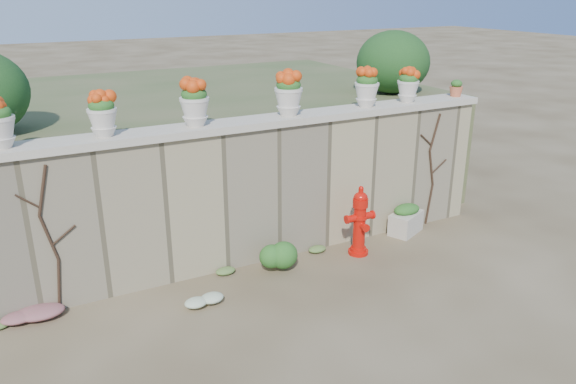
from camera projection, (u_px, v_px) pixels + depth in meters
ground at (309, 317)px, 6.89m from camera, size 80.00×80.00×0.00m
stone_wall at (248, 195)px, 8.04m from camera, size 8.00×0.40×2.00m
wall_cap at (246, 124)px, 7.68m from camera, size 8.10×0.52×0.10m
raised_fill at (180, 143)px, 10.70m from camera, size 9.00×6.00×2.00m
back_shrub_right at (393, 62)px, 9.99m from camera, size 1.30×1.30×1.10m
vine_left at (50, 238)px, 6.69m from camera, size 0.60×0.04×1.91m
vine_right at (432, 168)px, 9.27m from camera, size 0.60×0.04×1.91m
fire_hydrant at (360, 221)px, 8.34m from camera, size 0.46×0.33×1.08m
planter_box at (406, 220)px, 9.18m from camera, size 0.69×0.57×0.50m
green_shrub at (279, 254)px, 7.89m from camera, size 0.58×0.52×0.55m
magenta_clump at (32, 315)px, 6.74m from camera, size 0.80×0.53×0.21m
white_flowers at (203, 299)px, 7.09m from camera, size 0.57×0.45×0.20m
urn_pot_1 at (102, 114)px, 6.75m from camera, size 0.35×0.35×0.55m
urn_pot_2 at (194, 103)px, 7.25m from camera, size 0.38×0.38×0.60m
urn_pot_3 at (289, 94)px, 7.84m from camera, size 0.40×0.40×0.62m
urn_pot_4 at (367, 88)px, 8.43m from camera, size 0.37×0.37×0.58m
urn_pot_5 at (408, 85)px, 8.79m from camera, size 0.34×0.34×0.54m
terracotta_pot at (456, 89)px, 9.28m from camera, size 0.22×0.22×0.27m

